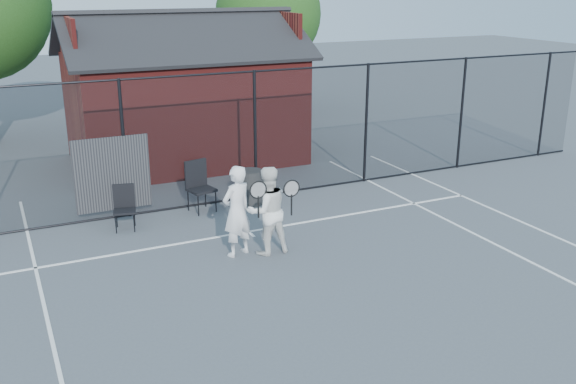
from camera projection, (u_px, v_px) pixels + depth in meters
name	position (u px, v px, depth m)	size (l,w,h in m)	color
ground	(317.00, 293.00, 10.56)	(80.00, 80.00, 0.00)	#4C5357
court_lines	(358.00, 330.00, 9.42)	(11.02, 18.00, 0.01)	white
fence	(201.00, 144.00, 14.28)	(22.04, 3.00, 3.00)	black
clubhouse	(184.00, 104.00, 17.99)	(6.50, 4.36, 4.19)	maroon
tree_right	(268.00, 14.00, 24.08)	(3.97, 3.97, 5.70)	#382716
player_front	(237.00, 211.00, 11.79)	(0.83, 0.67, 1.73)	white
player_back	(267.00, 210.00, 11.89)	(0.92, 0.68, 1.69)	white
chair_left	(124.00, 209.00, 13.13)	(0.44, 0.46, 0.91)	black
chair_right	(201.00, 187.00, 14.15)	(0.53, 0.56, 1.11)	black
waste_bin	(251.00, 187.00, 14.67)	(0.55, 0.55, 0.80)	black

